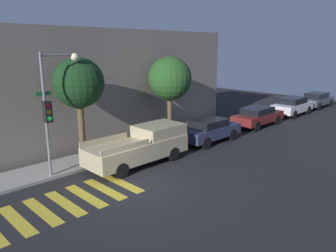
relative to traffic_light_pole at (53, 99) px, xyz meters
The scene contains 12 objects.
ground_plane 5.15m from the traffic_light_pole, 64.06° to the right, with size 60.00×60.00×0.00m, color black.
sidewalk 3.93m from the traffic_light_pole, 28.53° to the left, with size 26.00×2.12×0.14m, color gray.
building_row 5.60m from the traffic_light_pole, 72.97° to the left, with size 26.00×6.00×6.72m, color slate.
crosswalk 4.50m from the traffic_light_pole, 113.21° to the right, with size 5.74×2.60×0.00m.
traffic_light_pole is the anchor object (origin of this frame).
pickup_truck 4.78m from the traffic_light_pole, 18.49° to the right, with size 5.33×1.95×1.79m.
sedan_near_corner 9.63m from the traffic_light_pole, ahead, with size 4.22×1.89×1.43m.
sedan_middle 15.22m from the traffic_light_pole, ahead, with size 4.58×1.76×1.41m.
sedan_far_end 20.76m from the traffic_light_pole, ahead, with size 4.40×1.83×1.54m.
sedan_tail_of_row 25.92m from the traffic_light_pole, ahead, with size 4.53×1.76×1.43m.
tree_near_corner 1.98m from the traffic_light_pole, 26.14° to the left, with size 2.44×2.44×5.25m.
tree_midblock 7.96m from the traffic_light_pole, ahead, with size 2.65×2.65×5.15m.
Camera 1 is at (-7.91, -9.89, 5.71)m, focal length 35.00 mm.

